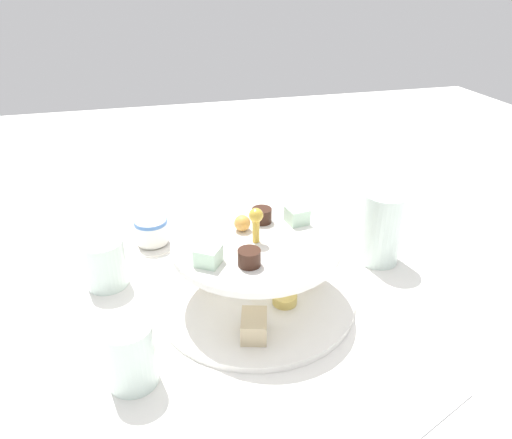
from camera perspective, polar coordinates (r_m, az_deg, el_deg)
name	(u,v)px	position (r m, az deg, el deg)	size (l,w,h in m)	color
ground_plane	(256,301)	(0.73, 0.00, -9.74)	(2.40, 2.40, 0.00)	white
tiered_serving_stand	(256,276)	(0.70, 0.02, -6.75)	(0.29, 0.29, 0.16)	white
water_glass_tall_right	(381,228)	(0.82, 14.70, -1.00)	(0.07, 0.07, 0.12)	silver
water_glass_short_left	(105,264)	(0.78, -17.54, -5.02)	(0.06, 0.06, 0.08)	silver
teacup_with_saucer	(152,233)	(0.88, -12.29, -1.55)	(0.09, 0.09, 0.05)	white
butter_knife_left	(423,428)	(0.60, 19.24, -22.35)	(0.17, 0.01, 0.00)	silver
butter_knife_right	(250,213)	(0.98, -0.68, 0.76)	(0.17, 0.01, 0.00)	silver
water_glass_mid_back	(130,355)	(0.60, -14.74, -15.30)	(0.06, 0.06, 0.08)	silver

